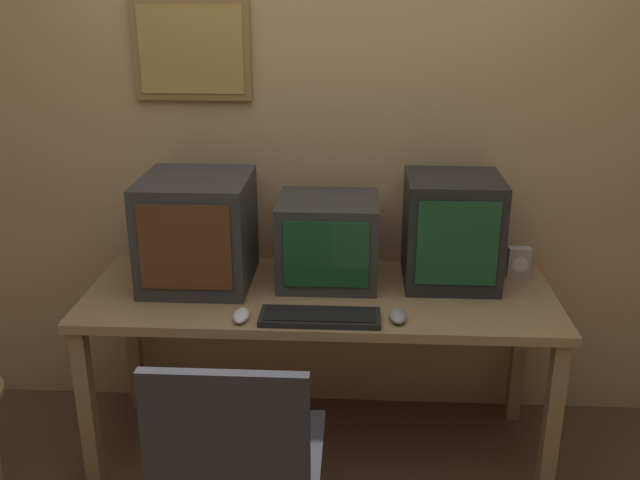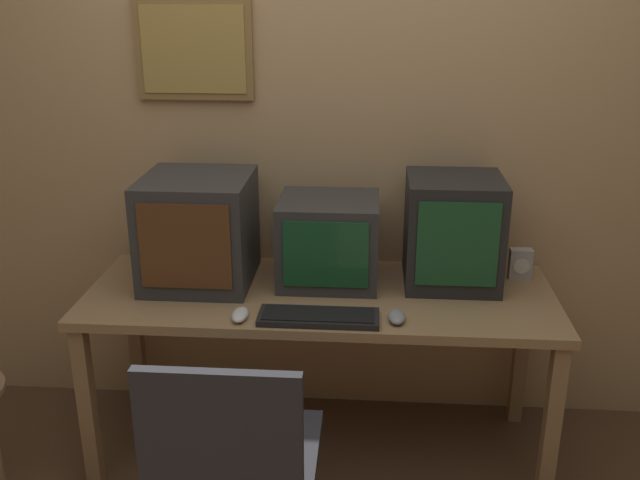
# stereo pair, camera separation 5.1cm
# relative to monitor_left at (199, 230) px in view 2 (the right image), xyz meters

# --- Properties ---
(wall_back) EXTENTS (8.00, 0.08, 2.60)m
(wall_back) POSITION_rel_monitor_left_xyz_m (0.48, 0.33, 0.36)
(wall_back) COLOR tan
(wall_back) RESTS_ON ground_plane
(desk) EXTENTS (1.81, 0.67, 0.72)m
(desk) POSITION_rel_monitor_left_xyz_m (0.48, -0.08, -0.29)
(desk) COLOR #99754C
(desk) RESTS_ON ground_plane
(monitor_left) EXTENTS (0.41, 0.43, 0.43)m
(monitor_left) POSITION_rel_monitor_left_xyz_m (0.00, 0.00, 0.00)
(monitor_left) COLOR #333333
(monitor_left) RESTS_ON desk
(monitor_center) EXTENTS (0.39, 0.36, 0.34)m
(monitor_center) POSITION_rel_monitor_left_xyz_m (0.51, 0.04, -0.04)
(monitor_center) COLOR #333333
(monitor_center) RESTS_ON desk
(monitor_right) EXTENTS (0.36, 0.36, 0.43)m
(monitor_right) POSITION_rel_monitor_left_xyz_m (0.99, 0.06, 0.00)
(monitor_right) COLOR black
(monitor_right) RESTS_ON desk
(keyboard_main) EXTENTS (0.43, 0.15, 0.03)m
(keyboard_main) POSITION_rel_monitor_left_xyz_m (0.50, -0.32, -0.20)
(keyboard_main) COLOR black
(keyboard_main) RESTS_ON desk
(mouse_near_keyboard) EXTENTS (0.06, 0.11, 0.03)m
(mouse_near_keyboard) POSITION_rel_monitor_left_xyz_m (0.77, -0.31, -0.20)
(mouse_near_keyboard) COLOR gray
(mouse_near_keyboard) RESTS_ON desk
(mouse_far_corner) EXTENTS (0.06, 0.11, 0.03)m
(mouse_far_corner) POSITION_rel_monitor_left_xyz_m (0.22, -0.34, -0.20)
(mouse_far_corner) COLOR silver
(mouse_far_corner) RESTS_ON desk
(desk_clock) EXTENTS (0.09, 0.05, 0.13)m
(desk_clock) POSITION_rel_monitor_left_xyz_m (1.28, 0.11, -0.15)
(desk_clock) COLOR #B7B2AD
(desk_clock) RESTS_ON desk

